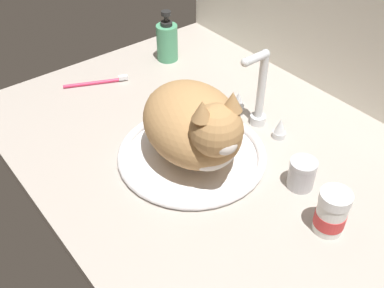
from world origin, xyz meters
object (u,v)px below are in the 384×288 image
Objects in this scene: sink_basin at (192,154)px; pill_bottle at (331,213)px; faucet at (259,98)px; cat at (196,125)px; soap_pump_bottle at (167,41)px; toothbrush at (97,82)px; metal_jar at (302,174)px.

sink_basin is 3.52× the size of pill_bottle.
cat is at bearing -85.09° from faucet.
soap_pump_bottle is 0.91× the size of toothbrush.
soap_pump_bottle is (-43.01, 23.38, -4.61)cm from cat.
pill_bottle is at bearing 14.24° from cat.
cat is 32.87cm from pill_bottle.
sink_basin is 2.21× the size of soap_pump_bottle.
sink_basin is at bearing -150.08° from metal_jar.
sink_basin is at bearing 2.01° from toothbrush.
sink_basin is 47.45cm from soap_pump_bottle.
toothbrush is at bearing -151.98° from faucet.
cat is 2.23× the size of toothbrush.
faucet is 1.21× the size of toothbrush.
pill_bottle is (33.13, -13.25, -3.29)cm from faucet.
cat is (1.82, -21.20, 2.79)cm from faucet.
pill_bottle reaches higher than metal_jar.
pill_bottle is 75.92cm from soap_pump_bottle.
faucet is 23.69cm from metal_jar.
faucet reaches higher than sink_basin.
soap_pump_bottle is at bearing 176.96° from faucet.
soap_pump_bottle is at bearing 170.55° from metal_jar.
cat reaches higher than pill_bottle.
cat is 3.91× the size of pill_bottle.
cat is (1.82, -0.39, 9.73)cm from sink_basin.
toothbrush is (-63.61, -13.99, -2.85)cm from metal_jar.
toothbrush is at bearing -167.60° from metal_jar.
cat is at bearing -165.76° from pill_bottle.
soap_pump_bottle reaches higher than toothbrush.
pill_bottle is at bearing 6.86° from toothbrush.
toothbrush is (-0.66, -24.46, -5.40)cm from soap_pump_bottle.
toothbrush is (-74.98, -9.02, -3.93)cm from pill_bottle.
sink_basin is 41.88cm from toothbrush.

